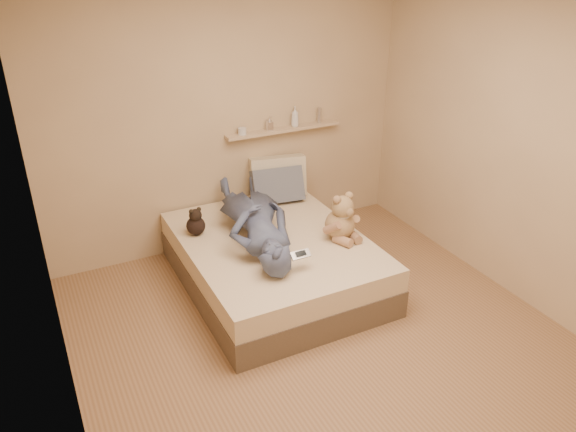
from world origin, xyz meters
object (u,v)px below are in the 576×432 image
bed (274,262)px  pillow_grey (278,185)px  game_console (301,254)px  pillow_cream (278,176)px  wall_shelf (284,130)px  dark_plush (196,223)px  person (255,220)px  teddy_bear (342,220)px

bed → pillow_grey: size_ratio=3.80×
game_console → pillow_cream: 1.46m
wall_shelf → dark_plush: bearing=-155.0°
pillow_cream → pillow_grey: bearing=-116.7°
pillow_grey → wall_shelf: 0.56m
dark_plush → pillow_cream: size_ratio=0.47×
dark_plush → wall_shelf: (1.12, 0.52, 0.54)m
game_console → pillow_grey: bearing=72.1°
dark_plush → person: 0.53m
person → wall_shelf: (0.68, 0.82, 0.47)m
bed → pillow_grey: pillow_grey is taller
dark_plush → pillow_cream: (1.01, 0.44, 0.09)m
pillow_cream → person: pillow_cream is taller
pillow_grey → dark_plush: bearing=-162.2°
person → wall_shelf: size_ratio=1.25×
game_console → pillow_cream: size_ratio=0.29×
dark_plush → pillow_cream: bearing=23.6°
person → pillow_grey: bearing=-119.5°
bed → game_console: game_console is taller
game_console → person: 0.65m
bed → person: size_ratio=1.26×
pillow_cream → pillow_grey: size_ratio=1.10×
person → teddy_bear: bearing=163.2°
dark_plush → pillow_grey: pillow_grey is taller
person → bed: bearing=155.3°
bed → pillow_grey: (0.37, 0.69, 0.40)m
bed → person: person is taller
teddy_bear → pillow_grey: 0.95m
bed → dark_plush: dark_plush is taller
pillow_grey → teddy_bear: bearing=-80.6°
game_console → teddy_bear: bearing=28.3°
pillow_cream → pillow_grey: (-0.07, -0.14, -0.03)m
bed → teddy_bear: bearing=-25.2°
teddy_bear → game_console: bearing=-151.7°
game_console → dark_plush: 1.08m
bed → person: (-0.13, 0.09, 0.41)m
teddy_bear → person: size_ratio=0.29×
bed → game_console: bearing=-92.7°
teddy_bear → person: (-0.66, 0.34, 0.00)m
teddy_bear → bed: bearing=154.8°
pillow_cream → wall_shelf: size_ratio=0.46×
game_console → wall_shelf: wall_shelf is taller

